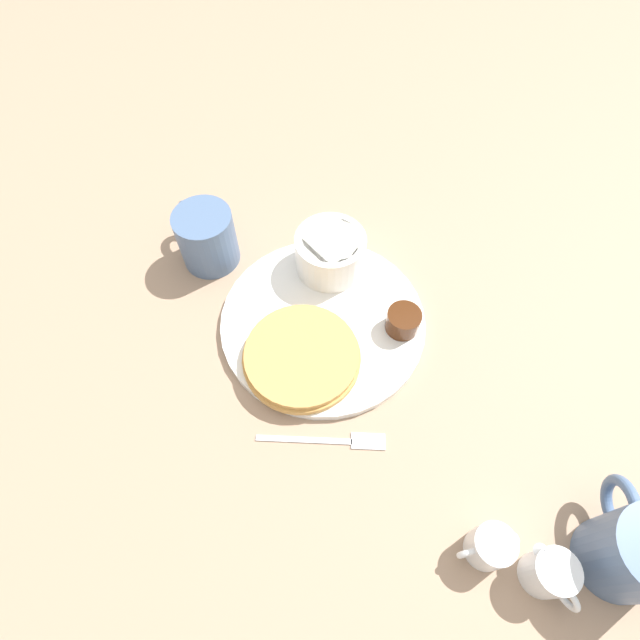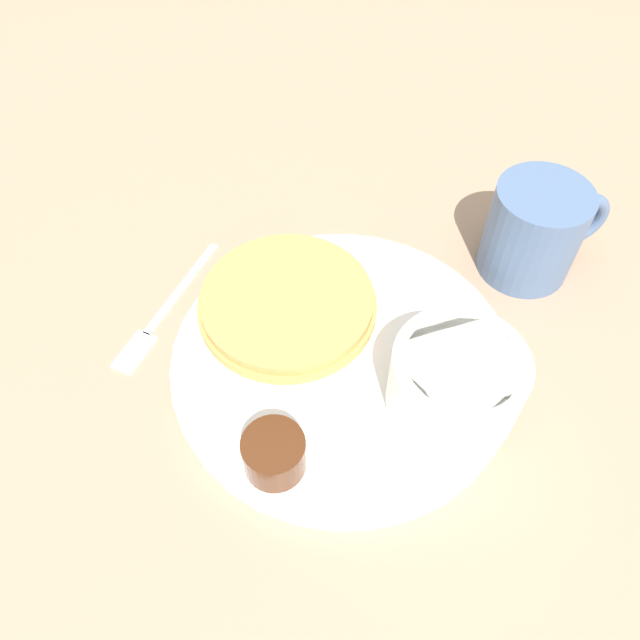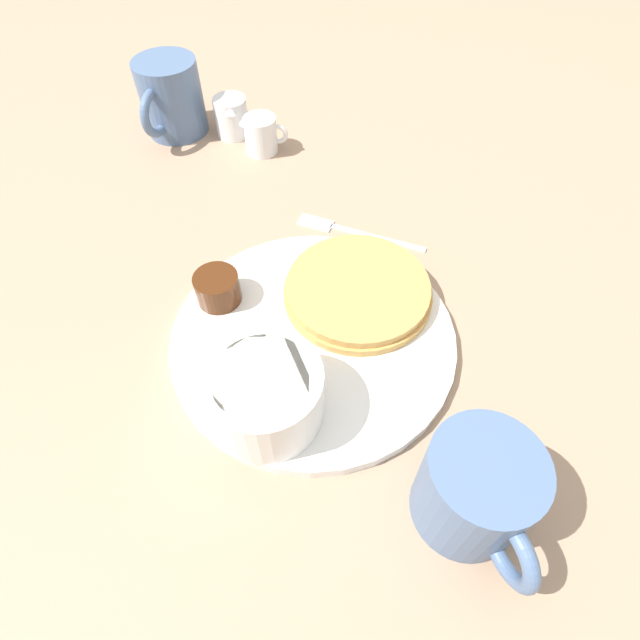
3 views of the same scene
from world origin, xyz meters
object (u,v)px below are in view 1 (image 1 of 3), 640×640
creamer_pitcher_far (550,574)px  fork (334,441)px  bowl (330,252)px  second_mug (635,551)px  plate (323,322)px  coffee_mug (206,237)px  creamer_pitcher_near (489,547)px

creamer_pitcher_far → fork: (-0.20, -0.16, -0.03)m
creamer_pitcher_far → bowl: bearing=-169.6°
bowl → second_mug: bearing=19.7°
plate → coffee_mug: 0.21m
creamer_pitcher_far → creamer_pitcher_near: bearing=-132.4°
coffee_mug → creamer_pitcher_far: (0.53, 0.24, -0.02)m
coffee_mug → creamer_pitcher_far: coffee_mug is taller
second_mug → coffee_mug: bearing=-148.9°
bowl → creamer_pitcher_near: bowl is taller
plate → creamer_pitcher_far: bearing=18.3°
creamer_pitcher_near → second_mug: second_mug is taller
fork → plate: bearing=166.5°
bowl → coffee_mug: size_ratio=0.88×
plate → creamer_pitcher_near: size_ratio=4.28×
plate → bowl: bearing=155.4°
coffee_mug → second_mug: size_ratio=0.95×
coffee_mug → fork: 0.34m
coffee_mug → creamer_pitcher_near: bearing=22.0°
bowl → coffee_mug: (-0.08, -0.16, 0.00)m
second_mug → fork: bearing=-131.3°
bowl → creamer_pitcher_near: 0.41m
fork → second_mug: 0.32m
fork → second_mug: (0.21, 0.24, 0.05)m
second_mug → creamer_pitcher_near: bearing=-111.1°
second_mug → plate: bearing=-151.5°
creamer_pitcher_near → second_mug: bearing=68.9°
coffee_mug → fork: bearing=14.3°
plate → fork: (0.16, -0.04, -0.00)m
bowl → second_mug: size_ratio=0.84×
creamer_pitcher_near → second_mug: size_ratio=0.55×
plate → fork: plate is taller
bowl → creamer_pitcher_far: (0.45, 0.08, -0.02)m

